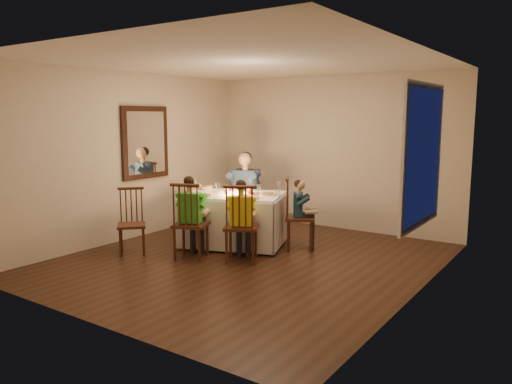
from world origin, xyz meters
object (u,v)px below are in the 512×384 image
Objects in this scene: adult at (245,232)px; child_teal at (300,249)px; child_green at (192,258)px; child_yellow at (242,261)px; chair_extra at (133,254)px; chair_adult at (245,232)px; chair_near_left at (192,258)px; chair_near_right at (242,261)px; serving_bowl at (207,188)px; dining_table at (233,209)px; chair_end at (300,249)px.

adult reaches higher than child_teal.
child_yellow is at bearing -179.40° from child_green.
chair_adult is at bearing 27.82° from chair_extra.
chair_near_left is 0.93× the size of child_green.
adult is 1.32× the size of child_teal.
child_green reaches higher than chair_near_right.
chair_near_right is 0.95× the size of child_yellow.
child_green is at bearing -97.79° from adult.
dining_table is at bearing -11.26° from serving_bowl.
child_yellow reaches higher than chair_end.
chair_adult is 1.66m from chair_near_right.
adult is at bearing -101.63° from chair_near_left.
serving_bowl reaches higher than child_green.
child_yellow is 5.30× the size of serving_bowl.
child_green reaches higher than chair_near_left.
dining_table is 1.89× the size of chair_extra.
child_teal is 1.77m from serving_bowl.
serving_bowl is at bearing -81.84° from chair_near_left.
serving_bowl is at bearing -133.68° from adult.
child_yellow is at bearing 131.92° from child_teal.
adult is at bearing -84.00° from chair_near_right.
chair_end is 1.13× the size of chair_extra.
chair_near_right is at bearing 131.92° from child_teal.
adult is at bearing 0.00° from chair_adult.
chair_adult is at bearing 0.00° from adult.
adult is at bearing 43.30° from chair_end.
dining_table is 1.06m from chair_near_left.
chair_end is 1.03× the size of child_teal.
chair_near_left is at bearing -112.37° from dining_table.
dining_table reaches higher than adult.
dining_table is at bearing -113.42° from child_green.
child_teal is at bearing -136.88° from child_yellow.
dining_table reaches higher than child_green.
child_teal is at bearing -5.91° from chair_extra.
chair_near_right reaches higher than child_teal.
adult is at bearing -101.63° from child_green.
adult is (-0.31, 0.73, -0.55)m from dining_table.
child_yellow reaches higher than chair_extra.
child_teal is at bearing -0.79° from dining_table.
dining_table is 1.73× the size of child_teal.
child_teal is at bearing -34.79° from adult.
chair_adult is at bearing -84.00° from chair_near_right.
chair_near_left is 0.95× the size of child_yellow.
chair_adult is 1.00× the size of chair_near_right.
chair_near_left is 1.13× the size of chair_extra.
chair_near_right is at bearing -31.92° from serving_bowl.
adult is 1.66m from child_green.
chair_near_left is 5.06× the size of serving_bowl.
child_green reaches higher than chair_end.
chair_adult is 5.06× the size of serving_bowl.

